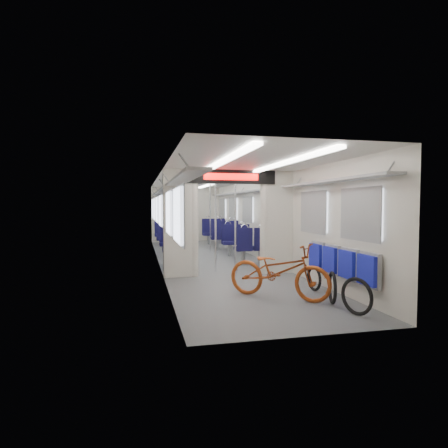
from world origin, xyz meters
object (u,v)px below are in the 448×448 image
object	(u,v)px
stanchion_near_left	(216,222)
stanchion_far_left	(188,217)
bike_hoop_a	(357,298)
stanchion_near_right	(235,221)
stanchion_far_right	(210,217)
seat_bay_near_right	(244,241)
seat_bay_far_right	(219,232)
bike_hoop_b	(332,289)
flip_bench	(339,262)
bike_hoop_c	(314,280)
bicycle	(279,271)
seat_bay_far_left	(168,233)
seat_bay_near_left	(177,242)

from	to	relation	value
stanchion_near_left	stanchion_far_left	world-z (taller)	same
bike_hoop_a	stanchion_near_right	xyz separation A→B (m)	(-0.70, 4.09, 0.91)
stanchion_near_left	stanchion_far_right	distance (m)	3.45
seat_bay_near_right	stanchion_near_right	world-z (taller)	stanchion_near_right
stanchion_far_right	seat_bay_near_right	bearing A→B (deg)	-68.05
seat_bay_far_right	bike_hoop_a	bearing A→B (deg)	-89.54
bike_hoop_b	flip_bench	bearing A→B (deg)	50.11
bike_hoop_c	seat_bay_far_right	size ratio (longest dim) A/B	0.21
seat_bay_far_right	bicycle	bearing A→B (deg)	-94.75
bike_hoop_c	stanchion_near_right	distance (m)	2.87
bicycle	bike_hoop_a	xyz separation A→B (m)	(0.72, -1.14, -0.22)
bike_hoop_a	seat_bay_far_left	distance (m)	9.20
flip_bench	seat_bay_far_left	bearing A→B (deg)	106.12
seat_bay_near_right	seat_bay_far_right	distance (m)	3.39
flip_bench	seat_bay_far_left	size ratio (longest dim) A/B	1.06
seat_bay_near_left	stanchion_far_right	world-z (taller)	stanchion_far_right
bike_hoop_b	seat_bay_near_right	bearing A→B (deg)	90.52
bicycle	bike_hoop_b	bearing A→B (deg)	-84.57
seat_bay_far_left	bike_hoop_c	bearing A→B (deg)	-74.78
bicycle	seat_bay_near_right	size ratio (longest dim) A/B	0.91
bike_hoop_b	bike_hoop_c	world-z (taller)	bike_hoop_b
stanchion_near_right	seat_bay_far_right	bearing A→B (deg)	82.67
seat_bay_near_right	seat_bay_far_right	bearing A→B (deg)	90.00
bike_hoop_b	seat_bay_near_left	distance (m)	5.37
bike_hoop_c	seat_bay_near_right	world-z (taller)	seat_bay_near_right
seat_bay_far_right	stanchion_far_left	bearing A→B (deg)	-131.45
seat_bay_far_right	stanchion_far_right	xyz separation A→B (m)	(-0.66, -1.76, 0.60)
seat_bay_far_left	stanchion_near_left	distance (m)	5.29
stanchion_near_right	stanchion_far_left	size ratio (longest dim) A/B	1.00
stanchion_near_left	stanchion_far_left	distance (m)	3.64
bike_hoop_b	seat_bay_near_left	xyz separation A→B (m)	(-1.92, 5.01, 0.29)
bike_hoop_a	seat_bay_far_right	distance (m)	8.95
bike_hoop_c	stanchion_near_left	bearing A→B (deg)	120.42
bike_hoop_b	seat_bay_near_right	size ratio (longest dim) A/B	0.26
stanchion_far_right	bike_hoop_b	bearing A→B (deg)	-83.89
bicycle	stanchion_near_right	distance (m)	3.04
bike_hoop_a	stanchion_far_left	distance (m)	7.61
bike_hoop_b	seat_bay_far_right	bearing A→B (deg)	90.31
seat_bay_near_left	stanchion_far_left	bearing A→B (deg)	73.66
bike_hoop_c	stanchion_near_right	bearing A→B (deg)	106.99
seat_bay_near_left	seat_bay_near_right	distance (m)	1.87
flip_bench	bike_hoop_b	distance (m)	0.68
seat_bay_far_left	flip_bench	bearing A→B (deg)	-73.88
seat_bay_near_right	stanchion_far_right	world-z (taller)	stanchion_far_right
stanchion_far_left	stanchion_far_right	world-z (taller)	same
bicycle	stanchion_near_left	world-z (taller)	stanchion_near_left
bike_hoop_c	stanchion_near_left	xyz separation A→B (m)	(-1.34, 2.28, 0.95)
bicycle	stanchion_far_left	xyz separation A→B (m)	(-0.70, 6.28, 0.69)
bicycle	stanchion_far_left	distance (m)	6.36
seat_bay_near_right	stanchion_near_right	xyz separation A→B (m)	(-0.62, -1.47, 0.63)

